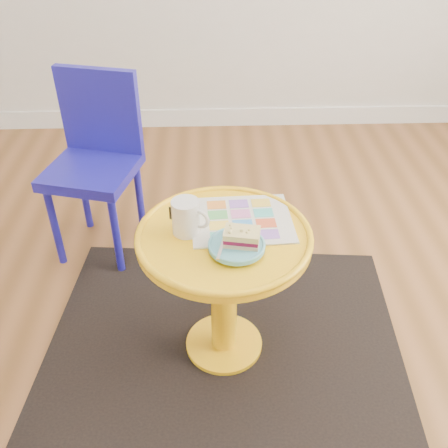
{
  "coord_description": "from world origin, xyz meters",
  "views": [
    {
      "loc": [
        -0.12,
        -1.17,
        1.46
      ],
      "look_at": [
        -0.07,
        0.07,
        0.56
      ],
      "focal_mm": 40.0,
      "sensor_mm": 36.0,
      "label": 1
    }
  ],
  "objects_px": {
    "side_table": "(224,270)",
    "chair": "(96,154)",
    "newspaper": "(242,220)",
    "mug": "(187,216)",
    "plate": "(237,246)"
  },
  "relations": [
    {
      "from": "newspaper",
      "to": "plate",
      "type": "bearing_deg",
      "value": -101.98
    },
    {
      "from": "newspaper",
      "to": "mug",
      "type": "bearing_deg",
      "value": -165.08
    },
    {
      "from": "side_table",
      "to": "chair",
      "type": "height_order",
      "value": "chair"
    },
    {
      "from": "chair",
      "to": "newspaper",
      "type": "bearing_deg",
      "value": -31.27
    },
    {
      "from": "side_table",
      "to": "newspaper",
      "type": "xyz_separation_m",
      "value": [
        0.06,
        0.07,
        0.15
      ]
    },
    {
      "from": "newspaper",
      "to": "mug",
      "type": "height_order",
      "value": "mug"
    },
    {
      "from": "mug",
      "to": "plate",
      "type": "relative_size",
      "value": 0.7
    },
    {
      "from": "chair",
      "to": "plate",
      "type": "relative_size",
      "value": 4.69
    },
    {
      "from": "side_table",
      "to": "newspaper",
      "type": "distance_m",
      "value": 0.18
    },
    {
      "from": "chair",
      "to": "plate",
      "type": "bearing_deg",
      "value": -38.89
    },
    {
      "from": "newspaper",
      "to": "plate",
      "type": "distance_m",
      "value": 0.16
    },
    {
      "from": "side_table",
      "to": "plate",
      "type": "bearing_deg",
      "value": -66.83
    },
    {
      "from": "side_table",
      "to": "newspaper",
      "type": "height_order",
      "value": "newspaper"
    },
    {
      "from": "chair",
      "to": "newspaper",
      "type": "relative_size",
      "value": 2.47
    },
    {
      "from": "chair",
      "to": "mug",
      "type": "distance_m",
      "value": 0.78
    }
  ]
}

